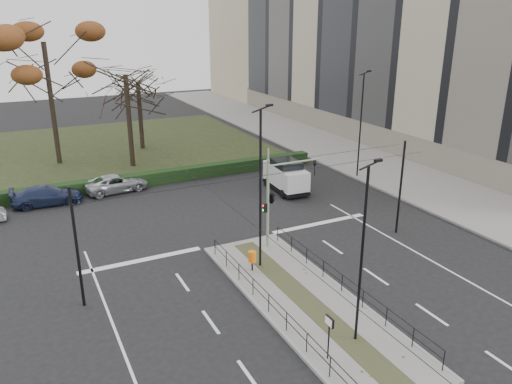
% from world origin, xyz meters
% --- Properties ---
extents(ground, '(140.00, 140.00, 0.00)m').
position_xyz_m(ground, '(0.00, 0.00, 0.00)').
color(ground, black).
rests_on(ground, ground).
extents(median_island, '(4.40, 15.00, 0.14)m').
position_xyz_m(median_island, '(0.00, -2.50, 0.07)').
color(median_island, slate).
rests_on(median_island, ground).
extents(sidewalk_east, '(8.00, 90.00, 0.14)m').
position_xyz_m(sidewalk_east, '(18.00, 22.00, 0.07)').
color(sidewalk_east, slate).
rests_on(sidewalk_east, ground).
extents(park, '(38.00, 26.00, 0.10)m').
position_xyz_m(park, '(-6.00, 32.00, 0.05)').
color(park, black).
rests_on(park, ground).
extents(hedge, '(38.00, 1.00, 1.00)m').
position_xyz_m(hedge, '(-6.00, 18.60, 0.50)').
color(hedge, black).
rests_on(hedge, ground).
extents(apartment_block, '(13.09, 52.10, 21.64)m').
position_xyz_m(apartment_block, '(27.97, 23.97, 10.39)').
color(apartment_block, tan).
rests_on(apartment_block, ground).
extents(median_railing, '(4.14, 13.24, 0.92)m').
position_xyz_m(median_railing, '(0.00, -2.60, 0.98)').
color(median_railing, black).
rests_on(median_railing, median_island).
extents(catenary, '(20.00, 34.00, 6.00)m').
position_xyz_m(catenary, '(0.00, 1.62, 3.42)').
color(catenary, black).
rests_on(catenary, ground).
extents(traffic_light, '(3.67, 2.11, 5.39)m').
position_xyz_m(traffic_light, '(1.44, 3.58, 3.28)').
color(traffic_light, gray).
rests_on(traffic_light, median_island).
extents(litter_bin, '(0.43, 0.43, 1.11)m').
position_xyz_m(litter_bin, '(-0.99, 1.32, 0.94)').
color(litter_bin, black).
rests_on(litter_bin, median_island).
extents(info_panel, '(0.11, 0.50, 1.91)m').
position_xyz_m(info_panel, '(-1.51, -6.61, 1.64)').
color(info_panel, black).
rests_on(info_panel, median_island).
extents(streetlamp_median_near, '(0.66, 0.13, 7.85)m').
position_xyz_m(streetlamp_median_near, '(0.28, -6.08, 4.13)').
color(streetlamp_median_near, black).
rests_on(streetlamp_median_near, median_island).
extents(streetlamp_median_far, '(0.74, 0.15, 8.82)m').
position_xyz_m(streetlamp_median_far, '(-0.33, 1.62, 4.62)').
color(streetlamp_median_far, black).
rests_on(streetlamp_median_far, median_island).
extents(streetlamp_sidewalk, '(0.74, 0.15, 8.82)m').
position_xyz_m(streetlamp_sidewalk, '(14.52, 12.52, 4.62)').
color(streetlamp_sidewalk, black).
rests_on(streetlamp_sidewalk, sidewalk_east).
extents(parked_car_third, '(5.01, 2.24, 1.43)m').
position_xyz_m(parked_car_third, '(-9.91, 17.28, 0.71)').
color(parked_car_third, '#1E2747').
rests_on(parked_car_third, ground).
extents(parked_car_fourth, '(5.06, 2.74, 1.35)m').
position_xyz_m(parked_car_fourth, '(-4.72, 18.00, 0.67)').
color(parked_car_fourth, '#A7AAAE').
rests_on(parked_car_fourth, ground).
extents(white_van, '(2.39, 4.80, 2.48)m').
position_xyz_m(white_van, '(7.28, 12.23, 1.29)').
color(white_van, silver).
rests_on(white_van, ground).
extents(rust_tree, '(10.45, 10.45, 14.31)m').
position_xyz_m(rust_tree, '(-7.92, 28.28, 10.97)').
color(rust_tree, black).
rests_on(rust_tree, park).
extents(bare_tree_center, '(6.71, 6.71, 8.83)m').
position_xyz_m(bare_tree_center, '(0.44, 30.28, 6.25)').
color(bare_tree_center, black).
rests_on(bare_tree_center, park).
extents(bare_tree_near, '(7.56, 7.56, 10.90)m').
position_xyz_m(bare_tree_near, '(-1.98, 24.31, 7.70)').
color(bare_tree_near, black).
rests_on(bare_tree_near, park).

